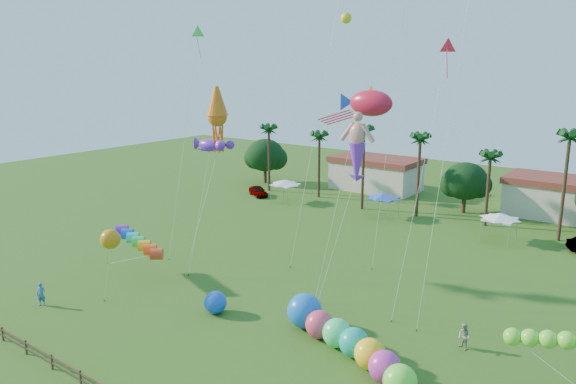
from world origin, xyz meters
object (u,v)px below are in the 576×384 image
Objects in this scene: car_a at (258,191)px; caterpillar_inflatable at (344,338)px; spectator_a at (41,294)px; spectator_b at (464,337)px; blue_ball at (215,302)px.

caterpillar_inflatable is at bearing -103.94° from car_a.
car_a is 39.20m from spectator_a.
spectator_a is at bearing -128.61° from spectator_b.
car_a is at bearing 125.06° from blue_ball.
spectator_b is at bearing 61.94° from caterpillar_inflatable.
car_a is 44.24m from caterpillar_inflatable.
caterpillar_inflatable is at bearing 3.68° from blue_ball.
blue_ball is at bearing -133.83° from spectator_b.
blue_ball is (21.65, -30.84, 0.15)m from car_a.
spectator_a reaches higher than blue_ball.
car_a is at bearing 173.87° from spectator_b.
caterpillar_inflatable is (-6.01, -5.14, 0.16)m from spectator_b.
spectator_b is (28.39, 12.89, -0.04)m from spectator_a.
car_a is 37.68m from blue_ball.
blue_ball reaches higher than car_a.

